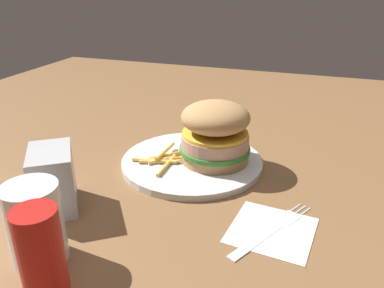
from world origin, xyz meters
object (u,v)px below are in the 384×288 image
at_px(fries_pile, 163,159).
at_px(napkin, 272,230).
at_px(plate, 192,162).
at_px(sandwich, 215,132).
at_px(napkin_dispenser, 53,180).
at_px(fork, 273,228).
at_px(drink_glass, 36,229).
at_px(ketchup_bottle, 43,266).

relative_size(fries_pile, napkin, 1.07).
xyz_separation_m(plate, fries_pile, (0.03, -0.05, 0.01)).
distance_m(sandwich, napkin_dispenser, 0.28).
distance_m(napkin, fork, 0.00).
relative_size(fries_pile, napkin_dispenser, 1.27).
distance_m(drink_glass, napkin_dispenser, 0.12).
distance_m(sandwich, ketchup_bottle, 0.39).
relative_size(drink_glass, ketchup_bottle, 0.81).
distance_m(fries_pile, napkin_dispenser, 0.20).
height_order(fries_pile, ketchup_bottle, ketchup_bottle).
relative_size(fork, ketchup_bottle, 1.27).
distance_m(drink_glass, ketchup_bottle, 0.10).
bearing_deg(fries_pile, drink_glass, -9.36).
bearing_deg(drink_glass, plate, 163.15).
bearing_deg(fork, drink_glass, -59.86).
distance_m(fries_pile, drink_glass, 0.28).
xyz_separation_m(sandwich, fork, (0.16, 0.13, -0.06)).
bearing_deg(ketchup_bottle, fork, 138.28).
distance_m(sandwich, napkin, 0.22).
xyz_separation_m(fork, ketchup_bottle, (0.22, -0.20, 0.06)).
bearing_deg(ketchup_bottle, fries_pile, -176.44).
relative_size(fries_pile, ketchup_bottle, 0.93).
bearing_deg(sandwich, fries_pile, -66.36).
distance_m(plate, sandwich, 0.07).
height_order(sandwich, ketchup_bottle, ketchup_bottle).
height_order(plate, drink_glass, drink_glass).
xyz_separation_m(plate, drink_glass, (0.30, -0.09, 0.04)).
relative_size(sandwich, fries_pile, 1.08).
bearing_deg(fries_pile, fork, 60.20).
relative_size(fork, drink_glass, 1.57).
xyz_separation_m(plate, ketchup_bottle, (0.37, -0.03, 0.06)).
bearing_deg(fries_pile, napkin_dispenser, -30.58).
relative_size(sandwich, napkin, 1.16).
bearing_deg(drink_glass, napkin_dispenser, -151.96).
height_order(napkin, ketchup_bottle, ketchup_bottle).
distance_m(plate, ketchup_bottle, 0.38).
xyz_separation_m(plate, napkin, (0.15, 0.17, -0.01)).
bearing_deg(napkin, fries_pile, -120.16).
height_order(fries_pile, napkin_dispenser, napkin_dispenser).
distance_m(plate, fries_pile, 0.05).
bearing_deg(ketchup_bottle, napkin, 138.20).
distance_m(plate, drink_glass, 0.32).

